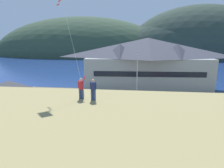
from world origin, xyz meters
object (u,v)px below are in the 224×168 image
storage_shed_near_lot (11,94)px  person_kite_flyer (81,88)px  parked_car_mid_row_far (140,101)px  parked_car_front_row_red (30,112)px  moored_boat_wharfside (93,73)px  moored_boat_outer_mooring (113,76)px  parked_car_mid_row_near (74,113)px  wharf_dock (102,75)px  parked_car_back_row_right (106,101)px  parked_car_mid_row_center (219,107)px  parking_light_pole (137,75)px  parked_car_lone_by_shed (205,118)px  person_companion (93,89)px  harbor_lodge (147,61)px  storage_shed_waterside (126,73)px  parked_car_front_row_silver (146,114)px

storage_shed_near_lot → person_kite_flyer: size_ratio=4.12×
parked_car_mid_row_far → parked_car_front_row_red: bearing=-154.9°
moored_boat_wharfside → parked_car_mid_row_far: bearing=-63.6°
moored_boat_outer_mooring → parked_car_mid_row_near: bearing=-93.9°
wharf_dock → parked_car_mid_row_near: size_ratio=2.89×
parked_car_back_row_right → parked_car_mid_row_center: (16.75, -0.72, 0.00)m
moored_boat_wharfside → parking_light_pole: (13.13, -23.83, 3.90)m
storage_shed_near_lot → wharf_dock: bearing=72.4°
moored_boat_outer_mooring → parked_car_mid_row_far: bearing=-73.5°
storage_shed_near_lot → parked_car_mid_row_center: storage_shed_near_lot is taller
parked_car_mid_row_center → parked_car_lone_by_shed: bearing=-126.5°
wharf_dock → parking_light_pole: (9.93, -22.59, 4.27)m
person_kite_flyer → person_companion: person_kite_flyer is taller
harbor_lodge → wharf_dock: harbor_lodge is taller
moored_boat_wharfside → person_companion: bearing=-77.5°
parked_car_mid_row_near → parked_car_mid_row_center: 20.78m
parked_car_mid_row_center → person_companion: bearing=-138.5°
parked_car_front_row_red → parked_car_mid_row_near: bearing=6.1°
storage_shed_waterside → parked_car_front_row_red: 26.92m
parked_car_front_row_red → parked_car_back_row_right: (9.31, 6.13, 0.00)m
parked_car_lone_by_shed → person_kite_flyer: (-13.19, -8.83, 5.67)m
harbor_lodge → parking_light_pole: (-2.28, -10.68, -1.19)m
parked_car_mid_row_center → parking_light_pole: 13.45m
moored_boat_outer_mooring → parked_car_lone_by_shed: size_ratio=1.86×
moored_boat_wharfside → parked_car_back_row_right: (8.26, -28.32, 0.34)m
parked_car_back_row_right → parked_car_mid_row_near: (-3.47, -5.50, 0.00)m
parked_car_lone_by_shed → parked_car_front_row_silver: (-7.27, 0.38, 0.00)m
moored_boat_wharfside → person_companion: 44.24m
person_kite_flyer → wharf_dock: bearing=97.2°
parked_car_back_row_right → storage_shed_near_lot: bearing=-170.6°
harbor_lodge → parked_car_mid_row_far: harbor_lodge is taller
person_kite_flyer → person_companion: size_ratio=1.07×
parked_car_mid_row_far → storage_shed_waterside: bearing=99.8°
wharf_dock → parked_car_mid_row_center: (21.81, -27.81, 0.71)m
storage_shed_waterside → moored_boat_outer_mooring: (-3.89, 5.95, -1.77)m
parked_car_back_row_right → parked_car_front_row_silver: bearing=-39.5°
storage_shed_waterside → moored_boat_outer_mooring: bearing=123.2°
parked_car_mid_row_far → parking_light_pole: (-0.55, 3.72, 3.56)m
person_companion → parked_car_mid_row_center: bearing=41.5°
parked_car_mid_row_near → parked_car_mid_row_far: same height
parked_car_front_row_red → parked_car_mid_row_far: size_ratio=1.03×
parked_car_front_row_silver → parking_light_pole: parking_light_pole is taller
moored_boat_wharfside → parked_car_front_row_red: moored_boat_wharfside is taller
moored_boat_outer_mooring → parked_car_back_row_right: (1.44, -23.99, 0.34)m
harbor_lodge → parked_car_front_row_silver: (-1.10, -20.16, -4.74)m
moored_boat_outer_mooring → parked_car_front_row_silver: 29.93m
parked_car_front_row_silver → person_kite_flyer: 12.33m
parked_car_front_row_silver → parking_light_pole: 10.19m
moored_boat_wharfside → storage_shed_waterside: bearing=-43.8°
storage_shed_near_lot → parked_car_front_row_red: bearing=-36.3°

